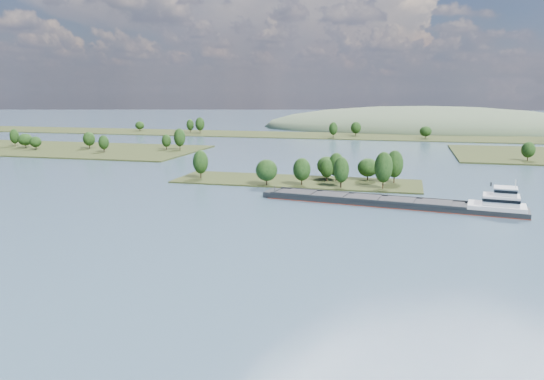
# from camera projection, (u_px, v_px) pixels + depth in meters

# --- Properties ---
(ground) EXTENTS (1800.00, 1800.00, 0.00)m
(ground) POSITION_uv_depth(u_px,v_px,m) (256.00, 215.00, 159.97)
(ground) COLOR #3A5464
(ground) RESTS_ON ground
(tree_island) EXTENTS (100.00, 32.00, 15.19)m
(tree_island) POSITION_uv_depth(u_px,v_px,m) (313.00, 174.00, 213.71)
(tree_island) COLOR #293216
(tree_island) RESTS_ON ground
(back_shoreline) EXTENTS (900.00, 60.00, 15.12)m
(back_shoreline) POSITION_uv_depth(u_px,v_px,m) (363.00, 136.00, 424.07)
(back_shoreline) COLOR #293216
(back_shoreline) RESTS_ON ground
(hill_west) EXTENTS (320.00, 160.00, 44.00)m
(hill_west) POSITION_uv_depth(u_px,v_px,m) (426.00, 129.00, 507.10)
(hill_west) COLOR #46583C
(hill_west) RESTS_ON ground
(cargo_barge) EXTENTS (85.68, 22.17, 11.51)m
(cargo_barge) POSITION_uv_depth(u_px,v_px,m) (407.00, 202.00, 171.59)
(cargo_barge) COLOR black
(cargo_barge) RESTS_ON ground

